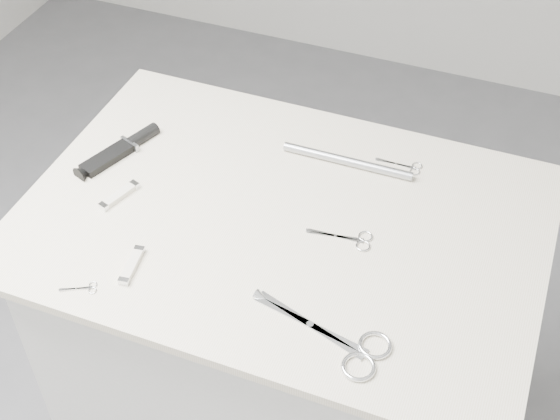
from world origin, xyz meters
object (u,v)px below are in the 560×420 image
(pocket_knife_b, at_px, (119,195))
(sheathed_knife, at_px, (124,148))
(pocket_knife_a, at_px, (132,265))
(tiny_scissors, at_px, (84,288))
(embroidery_scissors_a, at_px, (352,239))
(embroidery_scissors_b, at_px, (406,166))
(metal_rail, at_px, (347,161))
(plinth, at_px, (282,360))
(large_shears, at_px, (346,344))

(pocket_knife_b, bearing_deg, sheathed_knife, 43.96)
(pocket_knife_a, bearing_deg, tiny_scissors, 136.16)
(embroidery_scissors_a, relative_size, sheathed_knife, 0.65)
(embroidery_scissors_a, xyz_separation_m, tiny_scissors, (-0.40, -0.28, -0.00))
(embroidery_scissors_b, height_order, metal_rail, metal_rail)
(tiny_scissors, bearing_deg, embroidery_scissors_a, 8.47)
(pocket_knife_b, height_order, metal_rail, metal_rail)
(pocket_knife_b, bearing_deg, embroidery_scissors_a, -65.13)
(plinth, height_order, large_shears, large_shears)
(plinth, bearing_deg, sheathed_knife, 170.05)
(embroidery_scissors_b, height_order, pocket_knife_b, pocket_knife_b)
(plinth, height_order, tiny_scissors, tiny_scissors)
(embroidery_scissors_b, relative_size, metal_rail, 0.35)
(plinth, relative_size, metal_rail, 3.27)
(plinth, bearing_deg, embroidery_scissors_a, -3.19)
(embroidery_scissors_a, xyz_separation_m, pocket_knife_a, (-0.35, -0.21, 0.00))
(embroidery_scissors_b, bearing_deg, large_shears, -87.77)
(embroidery_scissors_a, distance_m, sheathed_knife, 0.53)
(embroidery_scissors_a, bearing_deg, pocket_knife_a, -155.49)
(pocket_knife_a, relative_size, metal_rail, 0.33)
(sheathed_knife, relative_size, pocket_knife_a, 2.11)
(large_shears, relative_size, tiny_scissors, 3.93)
(embroidery_scissors_b, xyz_separation_m, tiny_scissors, (-0.45, -0.52, -0.00))
(metal_rail, bearing_deg, embroidery_scissors_b, 17.60)
(embroidery_scissors_a, bearing_deg, tiny_scissors, -151.23)
(embroidery_scissors_a, relative_size, metal_rail, 0.45)
(embroidery_scissors_a, distance_m, metal_rail, 0.22)
(tiny_scissors, xyz_separation_m, sheathed_knife, (-0.12, 0.36, 0.01))
(pocket_knife_a, relative_size, pocket_knife_b, 0.96)
(tiny_scissors, bearing_deg, embroidery_scissors_b, 22.87)
(pocket_knife_a, bearing_deg, metal_rail, -41.77)
(embroidery_scissors_a, xyz_separation_m, embroidery_scissors_b, (0.04, 0.24, -0.00))
(pocket_knife_a, bearing_deg, embroidery_scissors_a, -67.01)
(large_shears, distance_m, tiny_scissors, 0.47)
(pocket_knife_b, relative_size, metal_rail, 0.34)
(metal_rail, bearing_deg, large_shears, -72.63)
(plinth, relative_size, tiny_scissors, 14.02)
(tiny_scissors, bearing_deg, metal_rail, 29.13)
(tiny_scissors, relative_size, metal_rail, 0.23)
(embroidery_scissors_b, xyz_separation_m, pocket_knife_b, (-0.50, -0.29, 0.00))
(large_shears, xyz_separation_m, embroidery_scissors_a, (-0.06, 0.23, -0.00))
(plinth, xyz_separation_m, embroidery_scissors_b, (0.18, 0.23, 0.47))
(plinth, distance_m, pocket_knife_b, 0.58)
(embroidery_scissors_b, height_order, sheathed_knife, sheathed_knife)
(embroidery_scissors_b, height_order, pocket_knife_a, pocket_knife_a)
(sheathed_knife, relative_size, metal_rail, 0.69)
(large_shears, distance_m, pocket_knife_a, 0.41)
(embroidery_scissors_b, xyz_separation_m, metal_rail, (-0.12, -0.04, 0.01))
(pocket_knife_b, bearing_deg, pocket_knife_a, -125.63)
(tiny_scissors, xyz_separation_m, pocket_knife_a, (0.05, 0.08, 0.00))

